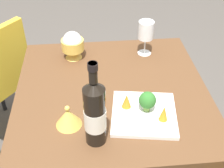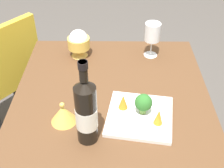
% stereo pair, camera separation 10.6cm
% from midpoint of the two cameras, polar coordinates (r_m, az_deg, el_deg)
% --- Properties ---
extents(dining_table, '(0.84, 0.84, 0.75)m').
position_cam_midpoint_polar(dining_table, '(1.37, 2.22, -4.22)').
color(dining_table, brown).
rests_on(dining_table, ground_plane).
extents(chair_near_window, '(0.56, 0.56, 0.85)m').
position_cam_midpoint_polar(chair_near_window, '(1.90, -18.21, 2.47)').
color(chair_near_window, gold).
rests_on(chair_near_window, ground_plane).
extents(wine_bottle, '(0.08, 0.08, 0.34)m').
position_cam_midpoint_polar(wine_bottle, '(1.01, -1.96, -5.38)').
color(wine_bottle, black).
rests_on(wine_bottle, dining_table).
extents(wine_glass, '(0.08, 0.08, 0.18)m').
position_cam_midpoint_polar(wine_glass, '(1.48, 9.82, 9.57)').
color(wine_glass, white).
rests_on(wine_glass, dining_table).
extents(rice_bowl, '(0.11, 0.11, 0.14)m').
position_cam_midpoint_polar(rice_bowl, '(1.50, -4.37, 7.85)').
color(rice_bowl, gold).
rests_on(rice_bowl, dining_table).
extents(rice_bowl_lid, '(0.10, 0.10, 0.09)m').
position_cam_midpoint_polar(rice_bowl_lid, '(1.14, -6.71, -5.78)').
color(rice_bowl_lid, gold).
rests_on(rice_bowl_lid, dining_table).
extents(serving_plate, '(0.29, 0.29, 0.02)m').
position_cam_midpoint_polar(serving_plate, '(1.18, 7.90, -6.18)').
color(serving_plate, white).
rests_on(serving_plate, dining_table).
extents(broccoli_floret, '(0.07, 0.07, 0.09)m').
position_cam_midpoint_polar(broccoli_floret, '(1.15, 8.68, -3.70)').
color(broccoli_floret, '#729E4C').
rests_on(broccoli_floret, serving_plate).
extents(carrot_garnish_left, '(0.04, 0.04, 0.06)m').
position_cam_midpoint_polar(carrot_garnish_left, '(1.18, 4.73, -3.46)').
color(carrot_garnish_left, orange).
rests_on(carrot_garnish_left, serving_plate).
extents(carrot_garnish_right, '(0.03, 0.03, 0.06)m').
position_cam_midpoint_polar(carrot_garnish_right, '(1.13, 11.58, -6.27)').
color(carrot_garnish_right, orange).
rests_on(carrot_garnish_right, serving_plate).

